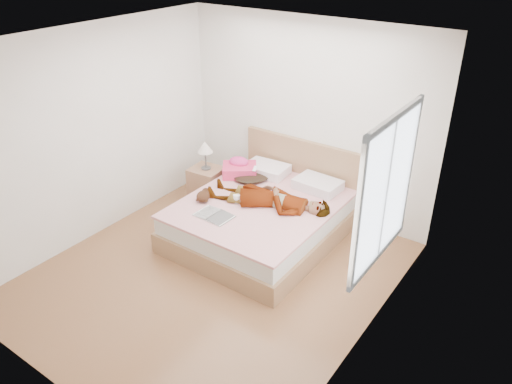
# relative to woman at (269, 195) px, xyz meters

# --- Properties ---
(ground) EXTENTS (4.00, 4.00, 0.00)m
(ground) POSITION_rel_woman_xyz_m (-0.09, -1.00, -0.62)
(ground) COLOR #57351B
(ground) RESTS_ON ground
(woman) EXTENTS (1.65, 0.95, 0.21)m
(woman) POSITION_rel_woman_xyz_m (0.00, 0.00, 0.00)
(woman) COLOR white
(woman) RESTS_ON bed
(hair) EXTENTS (0.59, 0.66, 0.08)m
(hair) POSITION_rel_woman_xyz_m (-0.57, 0.45, -0.07)
(hair) COLOR black
(hair) RESTS_ON bed
(phone) EXTENTS (0.06, 0.10, 0.05)m
(phone) POSITION_rel_woman_xyz_m (-0.50, 0.40, 0.07)
(phone) COLOR silver
(phone) RESTS_ON bed
(room_shell) EXTENTS (4.00, 4.00, 4.00)m
(room_shell) POSITION_rel_woman_xyz_m (1.68, -0.70, 0.88)
(room_shell) COLOR white
(room_shell) RESTS_ON ground
(bed) EXTENTS (1.80, 2.08, 1.00)m
(bed) POSITION_rel_woman_xyz_m (-0.09, 0.04, -0.34)
(bed) COLOR olive
(bed) RESTS_ON ground
(towel) EXTENTS (0.58, 0.56, 0.24)m
(towel) POSITION_rel_woman_xyz_m (-0.78, 0.42, -0.01)
(towel) COLOR #FF4579
(towel) RESTS_ON bed
(magazine) EXTENTS (0.45, 0.31, 0.03)m
(magazine) POSITION_rel_woman_xyz_m (-0.36, -0.64, -0.10)
(magazine) COLOR white
(magazine) RESTS_ON bed
(coffee_mug) EXTENTS (0.14, 0.12, 0.10)m
(coffee_mug) POSITION_rel_woman_xyz_m (-0.33, -0.22, -0.05)
(coffee_mug) COLOR white
(coffee_mug) RESTS_ON bed
(plush_toy) EXTENTS (0.21, 0.27, 0.14)m
(plush_toy) POSITION_rel_woman_xyz_m (-0.70, -0.42, -0.04)
(plush_toy) COLOR black
(plush_toy) RESTS_ON bed
(nightstand) EXTENTS (0.47, 0.42, 0.94)m
(nightstand) POSITION_rel_woman_xyz_m (-1.25, 0.27, -0.31)
(nightstand) COLOR #936444
(nightstand) RESTS_ON ground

